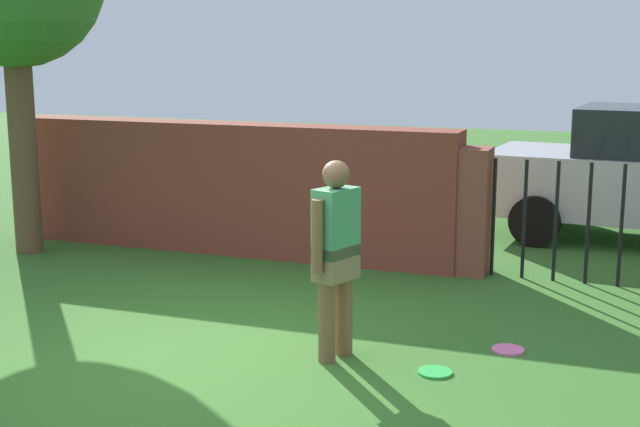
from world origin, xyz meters
TOP-DOWN VIEW (x-y plane):
  - ground_plane at (0.00, 0.00)m, footprint 40.00×40.00m
  - brick_wall at (-1.50, 3.57)m, footprint 5.65×0.50m
  - person at (0.94, 0.54)m, footprint 0.33×0.51m
  - fence_gate at (2.52, 3.57)m, footprint 2.63×0.44m
  - frisbee_green at (1.78, 0.49)m, footprint 0.27×0.27m
  - frisbee_pink at (2.23, 1.19)m, footprint 0.27×0.27m

SIDE VIEW (x-z plane):
  - ground_plane at x=0.00m, z-range 0.00..0.00m
  - frisbee_green at x=1.78m, z-range 0.00..0.02m
  - frisbee_pink at x=2.23m, z-range 0.00..0.02m
  - fence_gate at x=2.52m, z-range 0.00..1.40m
  - brick_wall at x=-1.50m, z-range 0.00..1.58m
  - person at x=0.94m, z-range 0.09..1.71m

